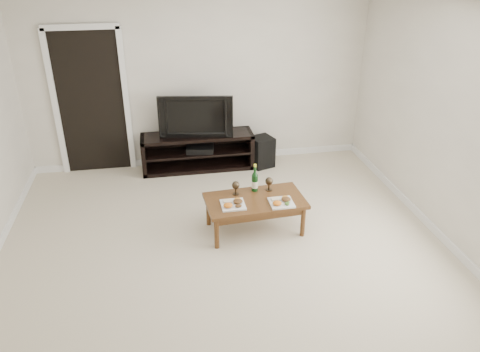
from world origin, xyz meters
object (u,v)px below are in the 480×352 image
media_console (198,151)px  subwoofer (262,152)px  coffee_table (255,215)px  television (196,115)px

media_console → subwoofer: media_console is taller
media_console → coffee_table: size_ratio=1.45×
television → subwoofer: size_ratio=2.29×
media_console → subwoofer: 0.97m
subwoofer → television: bearing=156.0°
media_console → coffee_table: (0.49, -1.83, -0.07)m
subwoofer → coffee_table: bearing=-124.1°
television → coffee_table: (0.49, -1.83, -0.65)m
coffee_table → television: bearing=105.1°
coffee_table → media_console: bearing=105.1°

